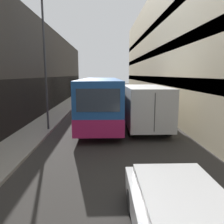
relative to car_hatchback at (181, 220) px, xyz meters
The scene contains 9 objects.
ground_plane 10.37m from the car_hatchback, 95.70° to the left, with size 150.00×150.00×0.00m, color #33302D.
sidewalk_left 11.80m from the car_hatchback, 119.09° to the left, with size 1.97×60.00×0.13m.
building_left_shopfront 13.26m from the car_hatchback, 127.18° to the left, with size 2.40×60.00×8.00m.
building_right_apartment 12.35m from the car_hatchback, 66.68° to the left, with size 2.40×60.00×11.71m.
car_hatchback is the anchor object (origin of this frame).
bus 12.17m from the car_hatchback, 98.52° to the left, with size 2.55×11.28×3.15m.
box_truck 10.64m from the car_hatchback, 84.48° to the left, with size 2.41×7.42×2.73m.
panel_van 23.87m from the car_hatchback, 96.14° to the left, with size 1.98×4.28×1.80m.
street_lamp 11.75m from the car_hatchback, 117.83° to the left, with size 0.36×0.80×7.95m.
Camera 1 is at (-0.44, 0.93, 3.46)m, focal length 35.00 mm.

